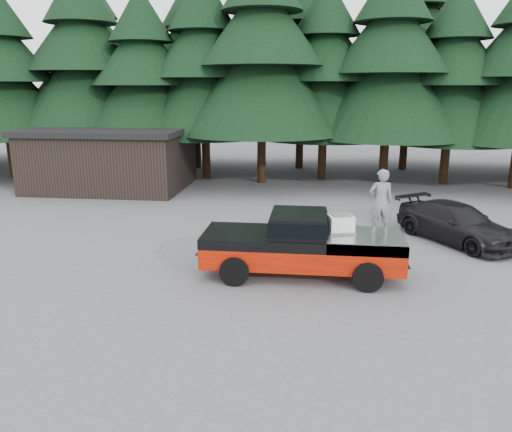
# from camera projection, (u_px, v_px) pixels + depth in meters

# --- Properties ---
(ground) EXTENTS (120.00, 120.00, 0.00)m
(ground) POSITION_uv_depth(u_px,v_px,m) (242.00, 271.00, 15.22)
(ground) COLOR #504F52
(ground) RESTS_ON ground
(pickup_truck) EXTENTS (6.00, 2.04, 1.33)m
(pickup_truck) POSITION_uv_depth(u_px,v_px,m) (301.00, 254.00, 14.75)
(pickup_truck) COLOR red
(pickup_truck) RESTS_ON ground
(truck_cab) EXTENTS (1.66, 1.90, 0.59)m
(truck_cab) POSITION_uv_depth(u_px,v_px,m) (299.00, 223.00, 14.52)
(truck_cab) COLOR black
(truck_cab) RESTS_ON pickup_truck
(air_compressor) EXTENTS (0.82, 0.73, 0.48)m
(air_compressor) POSITION_uv_depth(u_px,v_px,m) (341.00, 224.00, 14.55)
(air_compressor) COLOR silver
(air_compressor) RESTS_ON pickup_truck
(man_on_bed) EXTENTS (0.72, 0.50, 1.89)m
(man_on_bed) POSITION_uv_depth(u_px,v_px,m) (381.00, 202.00, 14.26)
(man_on_bed) COLOR slate
(man_on_bed) RESTS_ON pickup_truck
(parked_car) EXTENTS (4.25, 5.01, 1.38)m
(parked_car) POSITION_uv_depth(u_px,v_px,m) (456.00, 223.00, 17.99)
(parked_car) COLOR black
(parked_car) RESTS_ON ground
(utility_building) EXTENTS (8.40, 6.40, 3.30)m
(utility_building) POSITION_uv_depth(u_px,v_px,m) (112.00, 158.00, 27.37)
(utility_building) COLOR black
(utility_building) RESTS_ON ground
(treeline) EXTENTS (60.15, 16.05, 17.50)m
(treeline) POSITION_uv_depth(u_px,v_px,m) (290.00, 47.00, 29.73)
(treeline) COLOR black
(treeline) RESTS_ON ground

